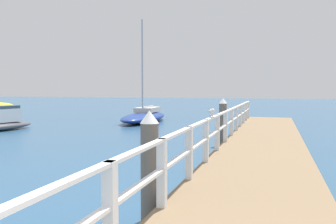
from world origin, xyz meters
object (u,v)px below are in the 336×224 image
object	(u,v)px
dock_piling_near	(150,166)
dock_piling_far	(223,122)
seagull_foreground	(212,112)
boat_4	(144,116)

from	to	relation	value
dock_piling_near	dock_piling_far	world-z (taller)	same
dock_piling_near	dock_piling_far	distance (m)	7.86
dock_piling_near	seagull_foreground	world-z (taller)	dock_piling_near
dock_piling_far	boat_4	xyz separation A→B (m)	(-6.14, 7.97, -0.52)
dock_piling_near	boat_4	xyz separation A→B (m)	(-6.14, 15.84, -0.52)
dock_piling_near	boat_4	size ratio (longest dim) A/B	0.28
dock_piling_far	boat_4	world-z (taller)	boat_4
boat_4	seagull_foreground	bearing A→B (deg)	115.11
seagull_foreground	dock_piling_far	bearing A→B (deg)	-101.79
dock_piling_far	seagull_foreground	size ratio (longest dim) A/B	3.74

